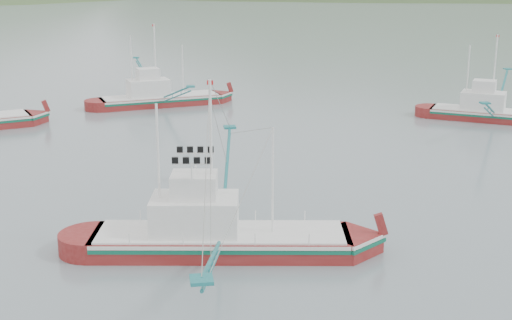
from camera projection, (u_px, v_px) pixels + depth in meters
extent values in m
plane|color=slate|center=(272.00, 243.00, 39.92)|extent=(1200.00, 1200.00, 0.00)
cube|color=maroon|center=(221.00, 249.00, 38.55)|extent=(14.26, 5.78, 1.85)
cube|color=silver|center=(221.00, 235.00, 38.34)|extent=(13.99, 5.81, 0.20)
cube|color=#0C5941|center=(221.00, 239.00, 38.40)|extent=(14.00, 5.83, 0.20)
cube|color=silver|center=(221.00, 232.00, 38.29)|extent=(13.54, 5.49, 0.11)
cube|color=silver|center=(195.00, 215.00, 38.05)|extent=(5.02, 3.63, 2.03)
cube|color=silver|center=(194.00, 185.00, 37.61)|extent=(2.68, 2.38, 1.29)
cylinder|color=white|center=(211.00, 158.00, 37.22)|extent=(0.15, 0.15, 8.31)
cylinder|color=white|center=(159.00, 170.00, 37.40)|extent=(0.13, 0.13, 7.07)
cylinder|color=white|center=(273.00, 181.00, 37.53)|extent=(0.11, 0.11, 5.82)
cube|color=maroon|center=(161.00, 104.00, 79.44)|extent=(13.69, 6.41, 1.77)
cube|color=silver|center=(161.00, 97.00, 79.24)|extent=(13.45, 6.42, 0.19)
cube|color=#0C5941|center=(161.00, 99.00, 79.30)|extent=(13.45, 6.44, 0.19)
cube|color=silver|center=(160.00, 96.00, 79.20)|extent=(13.01, 6.09, 0.11)
cube|color=silver|center=(148.00, 88.00, 78.48)|extent=(4.93, 3.74, 1.94)
cube|color=silver|center=(148.00, 74.00, 78.07)|extent=(2.67, 2.41, 1.24)
cylinder|color=white|center=(155.00, 61.00, 78.01)|extent=(0.14, 0.14, 7.94)
cylinder|color=white|center=(132.00, 67.00, 77.23)|extent=(0.12, 0.12, 6.75)
cylinder|color=white|center=(183.00, 70.00, 79.42)|extent=(0.11, 0.11, 5.56)
cube|color=maroon|center=(495.00, 119.00, 71.49)|extent=(12.48, 9.54, 1.68)
cube|color=silver|center=(495.00, 112.00, 71.31)|extent=(12.30, 9.46, 0.19)
cube|color=#0C5941|center=(495.00, 114.00, 71.36)|extent=(12.31, 9.47, 0.19)
cube|color=silver|center=(495.00, 111.00, 71.26)|extent=(11.86, 9.06, 0.10)
cube|color=silver|center=(483.00, 101.00, 71.51)|extent=(4.99, 4.51, 1.85)
cube|color=silver|center=(484.00, 86.00, 71.12)|extent=(2.83, 2.73, 1.18)
cylinder|color=white|center=(494.00, 73.00, 70.44)|extent=(0.13, 0.13, 7.57)
cylinder|color=white|center=(468.00, 77.00, 71.56)|extent=(0.12, 0.12, 6.43)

